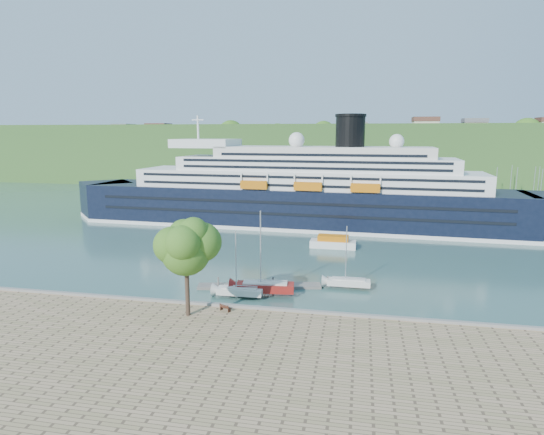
% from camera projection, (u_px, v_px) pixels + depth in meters
% --- Properties ---
extents(ground, '(400.00, 400.00, 0.00)m').
position_uv_depth(ground, '(246.00, 316.00, 51.76)').
color(ground, '#2F5350').
rests_on(ground, ground).
extents(far_hillside, '(400.00, 50.00, 24.00)m').
position_uv_depth(far_hillside, '(332.00, 154.00, 189.48)').
color(far_hillside, '#2F5120').
rests_on(far_hillside, ground).
extents(quay_coping, '(220.00, 0.50, 0.30)m').
position_uv_depth(quay_coping, '(245.00, 307.00, 51.35)').
color(quay_coping, slate).
rests_on(quay_coping, promenade).
extents(cruise_ship, '(110.17, 21.25, 24.59)m').
position_uv_depth(cruise_ship, '(296.00, 171.00, 100.39)').
color(cruise_ship, black).
rests_on(cruise_ship, ground).
extents(park_bench, '(1.48, 1.08, 0.88)m').
position_uv_depth(park_bench, '(225.00, 307.00, 50.44)').
color(park_bench, '#4C2315').
rests_on(park_bench, promenade).
extents(promenade_tree, '(7.09, 7.09, 11.75)m').
position_uv_depth(promenade_tree, '(186.00, 263.00, 48.29)').
color(promenade_tree, '#37661A').
rests_on(promenade_tree, promenade).
extents(floating_pontoon, '(16.63, 5.45, 0.37)m').
position_uv_depth(floating_pontoon, '(259.00, 286.00, 61.28)').
color(floating_pontoon, slate).
rests_on(floating_pontoon, ground).
extents(sailboat_white_near, '(6.44, 1.88, 8.29)m').
position_uv_depth(sailboat_white_near, '(240.00, 266.00, 56.67)').
color(sailboat_white_near, silver).
rests_on(sailboat_white_near, ground).
extents(sailboat_red, '(8.33, 3.18, 10.50)m').
position_uv_depth(sailboat_red, '(265.00, 256.00, 57.33)').
color(sailboat_red, maroon).
rests_on(sailboat_red, ground).
extents(sailboat_white_far, '(6.31, 1.78, 8.14)m').
position_uv_depth(sailboat_white_far, '(349.00, 259.00, 60.13)').
color(sailboat_white_far, silver).
rests_on(sailboat_white_far, ground).
extents(tender_launch, '(8.35, 2.97, 2.30)m').
position_uv_depth(tender_launch, '(333.00, 241.00, 82.46)').
color(tender_launch, '#C9680B').
rests_on(tender_launch, ground).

